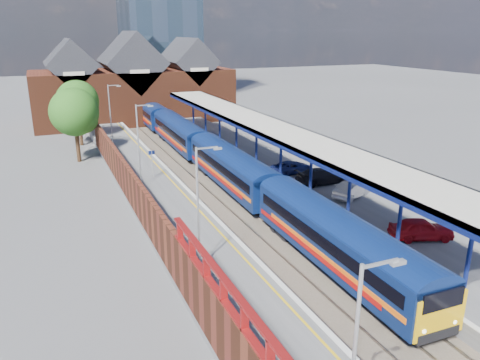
% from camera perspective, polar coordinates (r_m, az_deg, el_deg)
% --- Properties ---
extents(ground, '(240.00, 240.00, 0.00)m').
position_cam_1_polar(ground, '(50.71, -6.52, 1.84)').
color(ground, '#5B5B5E').
rests_on(ground, ground).
extents(ballast_bed, '(6.00, 76.00, 0.06)m').
position_cam_1_polar(ballast_bed, '(41.65, -2.52, -1.58)').
color(ballast_bed, '#473D33').
rests_on(ballast_bed, ground).
extents(rails, '(4.51, 76.00, 0.14)m').
position_cam_1_polar(rails, '(41.62, -2.52, -1.47)').
color(rails, slate).
rests_on(rails, ground).
extents(left_platform, '(5.00, 76.00, 1.00)m').
position_cam_1_polar(left_platform, '(40.01, -9.91, -1.95)').
color(left_platform, '#565659').
rests_on(left_platform, ground).
extents(right_platform, '(6.00, 76.00, 1.00)m').
position_cam_1_polar(right_platform, '(43.85, 4.83, 0.02)').
color(right_platform, '#565659').
rests_on(right_platform, ground).
extents(coping_left, '(0.30, 76.00, 0.05)m').
position_cam_1_polar(coping_left, '(40.39, -6.72, -0.83)').
color(coping_left, silver).
rests_on(coping_left, left_platform).
extents(coping_right, '(0.30, 76.00, 0.05)m').
position_cam_1_polar(coping_right, '(42.48, 1.44, 0.23)').
color(coping_right, silver).
rests_on(coping_right, right_platform).
extents(yellow_line, '(0.14, 76.00, 0.01)m').
position_cam_1_polar(yellow_line, '(40.24, -7.53, -0.96)').
color(yellow_line, yellow).
rests_on(yellow_line, left_platform).
extents(train, '(3.07, 65.94, 3.45)m').
position_cam_1_polar(train, '(49.65, -4.61, 4.08)').
color(train, '#0B1E51').
rests_on(train, ground).
extents(canopy, '(4.50, 52.00, 4.48)m').
position_cam_1_polar(canopy, '(44.11, 3.20, 6.54)').
color(canopy, navy).
rests_on(canopy, right_platform).
extents(lamp_post_a, '(1.48, 0.18, 7.00)m').
position_cam_1_polar(lamp_post_a, '(14.50, 14.17, -20.39)').
color(lamp_post_a, '#A5A8AA').
rests_on(lamp_post_a, left_platform).
extents(lamp_post_b, '(1.48, 0.18, 7.00)m').
position_cam_1_polar(lamp_post_b, '(25.55, -4.89, -2.52)').
color(lamp_post_b, '#A5A8AA').
rests_on(lamp_post_b, left_platform).
extents(lamp_post_c, '(1.48, 0.18, 7.00)m').
position_cam_1_polar(lamp_post_c, '(40.49, -12.11, 4.78)').
color(lamp_post_c, '#A5A8AA').
rests_on(lamp_post_c, left_platform).
extents(lamp_post_d, '(1.48, 0.18, 7.00)m').
position_cam_1_polar(lamp_post_d, '(56.01, -15.43, 8.07)').
color(lamp_post_d, '#A5A8AA').
rests_on(lamp_post_d, left_platform).
extents(platform_sign, '(0.55, 0.08, 2.50)m').
position_cam_1_polar(platform_sign, '(43.20, -10.68, 2.53)').
color(platform_sign, '#A5A8AA').
rests_on(platform_sign, left_platform).
extents(brick_wall, '(0.35, 50.00, 3.86)m').
position_cam_1_polar(brick_wall, '(32.90, -11.83, -2.84)').
color(brick_wall, '#5B2917').
rests_on(brick_wall, left_platform).
extents(station_building, '(30.00, 12.12, 13.78)m').
position_cam_1_polar(station_building, '(76.52, -12.90, 11.06)').
color(station_building, '#5B2917').
rests_on(station_building, ground).
extents(tree_near, '(5.20, 5.20, 8.10)m').
position_cam_1_polar(tree_near, '(53.50, -19.38, 7.67)').
color(tree_near, '#382314').
rests_on(tree_near, ground).
extents(tree_far, '(5.20, 5.20, 8.10)m').
position_cam_1_polar(tree_far, '(61.47, -19.05, 8.90)').
color(tree_far, '#382314').
rests_on(tree_far, ground).
extents(parked_car_red, '(4.35, 2.91, 1.38)m').
position_cam_1_polar(parked_car_red, '(32.33, 21.24, -5.56)').
color(parked_car_red, '#A80E16').
rests_on(parked_car_red, right_platform).
extents(parked_car_silver, '(4.15, 2.82, 1.30)m').
position_cam_1_polar(parked_car_silver, '(38.58, 13.54, -1.14)').
color(parked_car_silver, silver).
rests_on(parked_car_silver, right_platform).
extents(parked_car_dark, '(4.73, 2.09, 1.35)m').
position_cam_1_polar(parked_car_dark, '(41.47, 9.91, 0.47)').
color(parked_car_dark, black).
rests_on(parked_car_dark, right_platform).
extents(parked_car_blue, '(4.47, 2.75, 1.15)m').
position_cam_1_polar(parked_car_blue, '(44.18, 6.24, 1.57)').
color(parked_car_blue, navy).
rests_on(parked_car_blue, right_platform).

